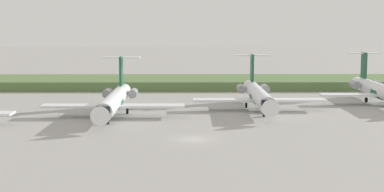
{
  "coord_description": "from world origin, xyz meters",
  "views": [
    {
      "loc": [
        -0.6,
        -75.54,
        15.32
      ],
      "look_at": [
        0.0,
        21.0,
        3.0
      ],
      "focal_mm": 55.19,
      "sensor_mm": 36.0,
      "label": 1
    }
  ],
  "objects": [
    {
      "name": "ground_plane",
      "position": [
        0.0,
        30.0,
        0.0
      ],
      "size": [
        500.0,
        500.0,
        0.0
      ],
      "primitive_type": "plane",
      "color": "#9E9B96"
    },
    {
      "name": "grass_berm",
      "position": [
        0.0,
        61.56,
        1.04
      ],
      "size": [
        320.0,
        20.0,
        2.08
      ],
      "primitive_type": "cube",
      "color": "#597542",
      "rests_on": "ground"
    },
    {
      "name": "regional_jet_third",
      "position": [
        -12.63,
        19.32,
        2.54
      ],
      "size": [
        22.81,
        31.0,
        9.0
      ],
      "color": "white",
      "rests_on": "ground"
    },
    {
      "name": "regional_jet_fourth",
      "position": [
        11.58,
        26.18,
        2.54
      ],
      "size": [
        22.81,
        31.0,
        9.0
      ],
      "color": "white",
      "rests_on": "ground"
    },
    {
      "name": "regional_jet_fifth",
      "position": [
        35.03,
        33.1,
        2.54
      ],
      "size": [
        22.81,
        31.0,
        9.0
      ],
      "color": "white",
      "rests_on": "ground"
    }
  ]
}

